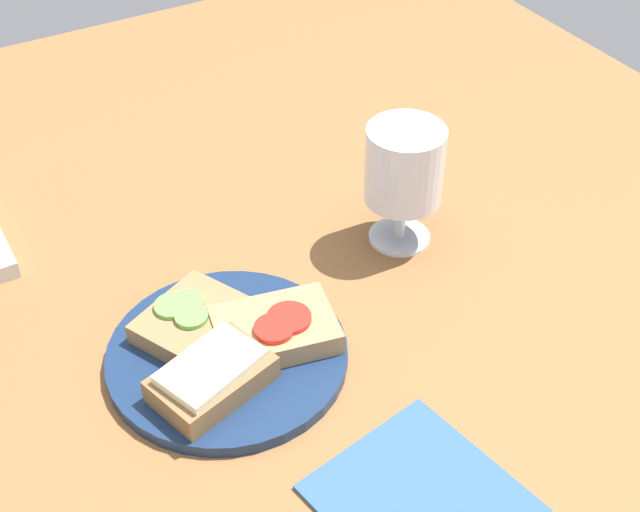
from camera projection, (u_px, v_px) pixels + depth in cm
name	position (u px, v px, depth cm)	size (l,w,h in cm)	color
wooden_table	(244.00, 347.00, 85.02)	(140.00, 140.00, 3.00)	brown
plate	(227.00, 355.00, 81.32)	(22.06, 22.06, 1.26)	navy
sandwich_with_tomato	(276.00, 329.00, 81.28)	(12.29, 9.79, 2.78)	#A88456
sandwich_with_cucumber	(190.00, 319.00, 82.50)	(11.75, 10.65, 2.46)	#937047
sandwich_with_cheese	(212.00, 377.00, 76.44)	(11.55, 9.04, 3.26)	brown
wine_glass	(404.00, 171.00, 89.66)	(8.04, 8.04, 13.54)	white
napkin	(423.00, 501.00, 69.92)	(14.07, 15.21, 0.40)	#33598C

